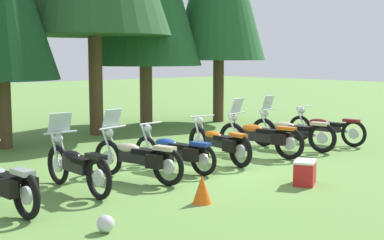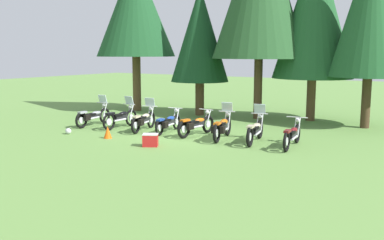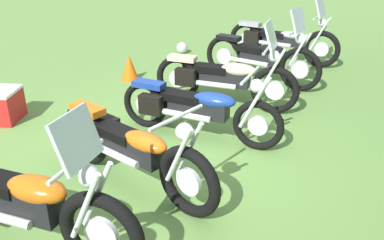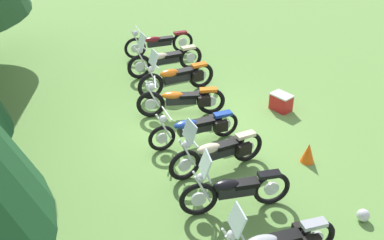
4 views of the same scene
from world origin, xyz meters
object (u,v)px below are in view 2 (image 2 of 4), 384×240
at_px(motorcycle_2, 143,120).
at_px(pine_tree_3, 315,10).
at_px(motorcycle_5, 222,127).
at_px(pine_tree_0, 135,7).
at_px(traffic_cone, 108,132).
at_px(motorcycle_1, 121,117).
at_px(motorcycle_3, 168,122).
at_px(picnic_cooler, 150,140).
at_px(motorcycle_6, 255,130).
at_px(dropped_helmet, 68,131).
at_px(pine_tree_1, 200,35).
at_px(motorcycle_7, 292,135).
at_px(motorcycle_0, 93,116).
at_px(pine_tree_4, 372,5).
at_px(motorcycle_4, 196,125).

distance_m(motorcycle_2, pine_tree_3, 9.84).
relative_size(motorcycle_5, pine_tree_0, 0.26).
bearing_deg(traffic_cone, motorcycle_1, 119.18).
bearing_deg(motorcycle_3, picnic_cooler, -166.71).
relative_size(motorcycle_6, dropped_helmet, 9.73).
distance_m(motorcycle_5, picnic_cooler, 2.99).
relative_size(motorcycle_1, pine_tree_1, 0.33).
height_order(motorcycle_3, dropped_helmet, motorcycle_3).
bearing_deg(motorcycle_5, motorcycle_2, 79.62).
relative_size(motorcycle_1, dropped_helmet, 8.96).
bearing_deg(traffic_cone, motorcycle_5, 29.61).
bearing_deg(traffic_cone, pine_tree_0, 121.75).
distance_m(motorcycle_5, motorcycle_7, 2.80).
xyz_separation_m(motorcycle_3, picnic_cooler, (1.07, -2.57, -0.20)).
xyz_separation_m(motorcycle_0, motorcycle_1, (1.47, 0.27, 0.02)).
height_order(motorcycle_0, motorcycle_7, motorcycle_0).
height_order(motorcycle_3, motorcycle_5, motorcycle_5).
relative_size(motorcycle_1, picnic_cooler, 3.39).
height_order(pine_tree_0, dropped_helmet, pine_tree_0).
xyz_separation_m(pine_tree_0, picnic_cooler, (6.80, -7.45, -5.66)).
distance_m(motorcycle_7, pine_tree_0, 13.33).
relative_size(motorcycle_3, motorcycle_6, 0.94).
xyz_separation_m(pine_tree_0, pine_tree_4, (12.48, 0.88, -0.49)).
xyz_separation_m(motorcycle_3, dropped_helmet, (-3.29, -2.51, -0.31)).
height_order(motorcycle_6, pine_tree_1, pine_tree_1).
relative_size(motorcycle_0, pine_tree_3, 0.27).
bearing_deg(pine_tree_4, pine_tree_1, -176.41).
xyz_separation_m(motorcycle_2, traffic_cone, (-0.16, -2.05, -0.24)).
xyz_separation_m(motorcycle_6, traffic_cone, (-5.27, -2.37, -0.24)).
xyz_separation_m(motorcycle_7, pine_tree_0, (-11.17, 4.83, 5.45)).
xyz_separation_m(motorcycle_5, motorcycle_7, (2.80, 0.10, -0.04)).
distance_m(pine_tree_1, picnic_cooler, 9.21).
xyz_separation_m(motorcycle_2, motorcycle_4, (2.49, 0.29, -0.02)).
height_order(motorcycle_0, dropped_helmet, motorcycle_0).
relative_size(motorcycle_3, motorcycle_5, 0.98).
bearing_deg(pine_tree_0, motorcycle_4, -34.25).
bearing_deg(motorcycle_7, motorcycle_6, 81.55).
bearing_deg(picnic_cooler, pine_tree_3, 72.15).
bearing_deg(motorcycle_5, motorcycle_7, -101.17).
bearing_deg(motorcycle_1, motorcycle_6, -87.56).
relative_size(picnic_cooler, dropped_helmet, 2.64).
height_order(motorcycle_7, pine_tree_4, pine_tree_4).
distance_m(pine_tree_3, picnic_cooler, 10.90).
bearing_deg(motorcycle_5, motorcycle_1, 78.51).
bearing_deg(motorcycle_3, dropped_helmet, 117.99).
relative_size(motorcycle_2, motorcycle_7, 0.95).
xyz_separation_m(motorcycle_1, traffic_cone, (1.17, -2.09, -0.25)).
xyz_separation_m(motorcycle_6, pine_tree_3, (0.03, 6.47, 4.91)).
xyz_separation_m(motorcycle_1, pine_tree_1, (0.81, 5.43, 3.80)).
relative_size(pine_tree_0, pine_tree_3, 1.00).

